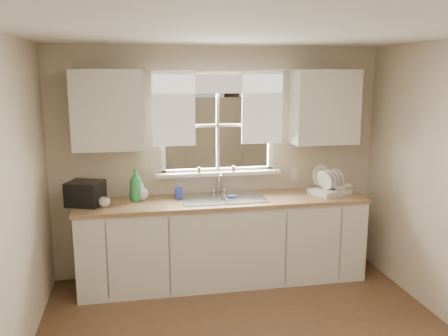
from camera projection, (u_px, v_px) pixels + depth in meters
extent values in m
cube|color=beige|center=(218.00, 220.00, 5.36)|extent=(3.60, 0.02, 1.15)
cube|color=beige|center=(218.00, 62.00, 5.01)|extent=(3.60, 0.02, 0.35)
cube|color=beige|center=(104.00, 128.00, 4.92)|extent=(1.20, 0.02, 1.00)
cube|color=beige|center=(322.00, 124.00, 5.36)|extent=(1.20, 0.02, 1.00)
cube|color=silver|center=(272.00, 28.00, 3.05)|extent=(3.60, 4.00, 0.02)
cube|color=white|center=(218.00, 170.00, 5.26)|extent=(1.30, 0.06, 0.05)
cube|color=white|center=(218.00, 79.00, 5.06)|extent=(1.30, 0.06, 0.05)
cube|color=white|center=(162.00, 127.00, 5.05)|extent=(0.05, 0.06, 1.05)
cube|color=white|center=(271.00, 124.00, 5.27)|extent=(0.05, 0.06, 1.05)
cube|color=white|center=(218.00, 126.00, 5.16)|extent=(0.03, 0.04, 1.00)
cube|color=white|center=(218.00, 126.00, 5.16)|extent=(1.20, 0.04, 0.03)
cube|color=white|center=(219.00, 173.00, 5.21)|extent=(1.38, 0.14, 0.04)
cylinder|color=white|center=(219.00, 69.00, 4.97)|extent=(1.50, 0.02, 0.02)
cube|color=white|center=(174.00, 108.00, 4.97)|extent=(0.45, 0.02, 0.80)
cube|color=white|center=(262.00, 107.00, 5.14)|extent=(0.45, 0.02, 0.80)
cube|color=white|center=(219.00, 84.00, 5.01)|extent=(1.40, 0.02, 0.20)
cube|color=silver|center=(223.00, 242.00, 5.08)|extent=(3.00, 0.62, 0.87)
cube|color=#98744C|center=(223.00, 201.00, 4.99)|extent=(3.04, 0.65, 0.04)
cube|color=silver|center=(108.00, 110.00, 4.72)|extent=(0.70, 0.33, 0.80)
cube|color=silver|center=(325.00, 107.00, 5.15)|extent=(0.70, 0.33, 0.80)
cube|color=beige|center=(294.00, 174.00, 5.40)|extent=(0.08, 0.01, 0.12)
cylinder|color=brown|center=(199.00, 170.00, 5.14)|extent=(0.04, 0.04, 0.06)
cylinder|color=brown|center=(233.00, 169.00, 5.21)|extent=(0.04, 0.04, 0.06)
cube|color=#335421|center=(178.00, 178.00, 10.29)|extent=(20.00, 10.00, 0.02)
cube|color=#806247|center=(188.00, 150.00, 8.18)|extent=(8.00, 0.10, 1.80)
cube|color=maroon|center=(121.00, 120.00, 11.29)|extent=(3.00, 3.00, 2.20)
cube|color=black|center=(119.00, 67.00, 11.04)|extent=(3.20, 3.20, 0.30)
cylinder|color=#423021|center=(232.00, 99.00, 11.19)|extent=(0.36, 0.36, 3.20)
cube|color=#B7B7BC|center=(223.00, 206.00, 5.03)|extent=(0.84, 0.46, 0.18)
cube|color=#B7B7BC|center=(223.00, 198.00, 5.01)|extent=(0.88, 0.50, 0.01)
cube|color=#B7B7BC|center=(223.00, 200.00, 5.01)|extent=(0.02, 0.41, 0.14)
cylinder|color=silver|center=(219.00, 183.00, 5.23)|extent=(0.03, 0.03, 0.22)
cylinder|color=silver|center=(220.00, 175.00, 5.13)|extent=(0.02, 0.18, 0.02)
sphere|color=silver|center=(213.00, 190.00, 5.23)|extent=(0.05, 0.05, 0.05)
sphere|color=silver|center=(224.00, 190.00, 5.26)|extent=(0.05, 0.05, 0.05)
cube|color=silver|center=(330.00, 191.00, 5.21)|extent=(0.48, 0.42, 0.05)
cylinder|color=white|center=(322.00, 176.00, 5.29)|extent=(0.27, 0.17, 0.25)
cylinder|color=white|center=(324.00, 180.00, 5.13)|extent=(0.15, 0.23, 0.22)
cylinder|color=white|center=(328.00, 179.00, 5.16)|extent=(0.15, 0.23, 0.22)
cylinder|color=white|center=(332.00, 179.00, 5.20)|extent=(0.15, 0.23, 0.22)
cylinder|color=white|center=(336.00, 178.00, 5.23)|extent=(0.15, 0.23, 0.22)
imported|color=white|center=(341.00, 187.00, 5.18)|extent=(0.27, 0.27, 0.05)
imported|color=green|center=(136.00, 185.00, 4.88)|extent=(0.13, 0.13, 0.34)
imported|color=#2D45A8|center=(179.00, 191.00, 4.99)|extent=(0.08, 0.08, 0.16)
imported|color=beige|center=(142.00, 191.00, 4.93)|extent=(0.17, 0.17, 0.18)
cylinder|color=white|center=(86.00, 205.00, 4.73)|extent=(0.20, 0.20, 0.01)
imported|color=silver|center=(104.00, 202.00, 4.69)|extent=(0.12, 0.12, 0.09)
cube|color=black|center=(85.00, 193.00, 4.74)|extent=(0.41, 0.39, 0.24)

